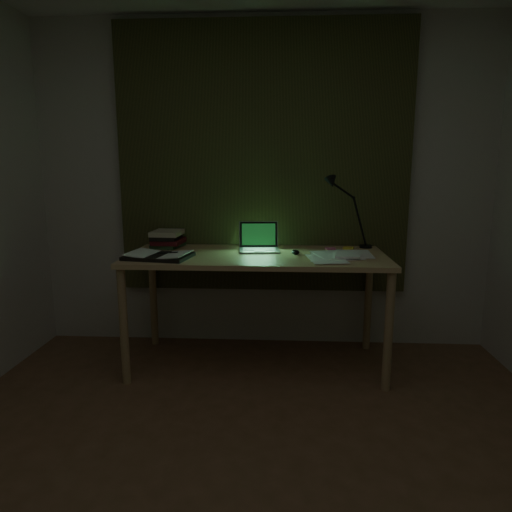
{
  "coord_description": "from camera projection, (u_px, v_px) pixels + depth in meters",
  "views": [
    {
      "loc": [
        0.15,
        -1.56,
        1.4
      ],
      "look_at": [
        -0.02,
        1.41,
        0.82
      ],
      "focal_mm": 32.0,
      "sensor_mm": 36.0,
      "label": 1
    }
  ],
  "objects": [
    {
      "name": "sticky_yellow",
      "position": [
        348.0,
        248.0,
        3.35
      ],
      "size": [
        0.09,
        0.09,
        0.01
      ],
      "primitive_type": "cube",
      "rotation": [
        0.0,
        0.0,
        -0.31
      ],
      "color": "yellow",
      "rests_on": "desk"
    },
    {
      "name": "book_stack",
      "position": [
        168.0,
        239.0,
        3.41
      ],
      "size": [
        0.24,
        0.28,
        0.13
      ],
      "primitive_type": null,
      "rotation": [
        0.0,
        0.0,
        -0.17
      ],
      "color": "white",
      "rests_on": "desk"
    },
    {
      "name": "desk_lamp",
      "position": [
        367.0,
        214.0,
        3.36
      ],
      "size": [
        0.35,
        0.27,
        0.51
      ],
      "primitive_type": null,
      "rotation": [
        0.0,
        0.0,
        -0.03
      ],
      "color": "black",
      "rests_on": "desk"
    },
    {
      "name": "open_textbook",
      "position": [
        159.0,
        255.0,
        3.01
      ],
      "size": [
        0.45,
        0.36,
        0.04
      ],
      "primitive_type": null,
      "rotation": [
        0.0,
        0.0,
        -0.17
      ],
      "color": "white",
      "rests_on": "desk"
    },
    {
      "name": "desk",
      "position": [
        257.0,
        310.0,
        3.23
      ],
      "size": [
        1.77,
        0.78,
        0.81
      ],
      "primitive_type": null,
      "color": "tan",
      "rests_on": "floor"
    },
    {
      "name": "mouse",
      "position": [
        295.0,
        252.0,
        3.14
      ],
      "size": [
        0.07,
        0.09,
        0.03
      ],
      "primitive_type": "ellipsoid",
      "rotation": [
        0.0,
        0.0,
        0.15
      ],
      "color": "black",
      "rests_on": "desk"
    },
    {
      "name": "laptop",
      "position": [
        259.0,
        237.0,
        3.23
      ],
      "size": [
        0.32,
        0.35,
        0.2
      ],
      "primitive_type": null,
      "rotation": [
        0.0,
        0.0,
        0.1
      ],
      "color": "#A8A8AC",
      "rests_on": "desk"
    },
    {
      "name": "loose_papers",
      "position": [
        339.0,
        255.0,
        3.08
      ],
      "size": [
        0.41,
        0.43,
        0.02
      ],
      "primitive_type": null,
      "rotation": [
        0.0,
        0.0,
        0.12
      ],
      "color": "white",
      "rests_on": "desk"
    },
    {
      "name": "curtain",
      "position": [
        263.0,
        161.0,
        3.44
      ],
      "size": [
        2.2,
        0.06,
        2.0
      ],
      "primitive_type": "cube",
      "color": "#2B2E17",
      "rests_on": "wall_back"
    },
    {
      "name": "sticky_pink",
      "position": [
        330.0,
        249.0,
        3.32
      ],
      "size": [
        0.08,
        0.08,
        0.01
      ],
      "primitive_type": "cube",
      "rotation": [
        0.0,
        0.0,
        0.15
      ],
      "color": "#EB5B8E",
      "rests_on": "desk"
    },
    {
      "name": "wall_back",
      "position": [
        263.0,
        187.0,
        3.52
      ],
      "size": [
        3.5,
        0.0,
        2.5
      ],
      "primitive_type": "cube",
      "color": "beige",
      "rests_on": "ground"
    }
  ]
}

